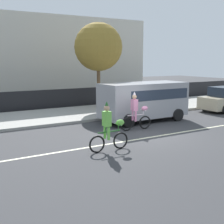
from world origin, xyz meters
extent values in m
plane|color=#38383A|center=(0.00, 0.00, 0.00)|extent=(80.00, 80.00, 0.00)
cube|color=beige|center=(0.00, -0.50, 0.00)|extent=(36.00, 0.14, 0.01)
cube|color=#9E9B93|center=(0.00, 6.50, 0.07)|extent=(60.00, 5.00, 0.15)
cube|color=black|center=(0.00, 9.40, 0.70)|extent=(40.00, 0.08, 1.40)
torus|color=black|center=(-2.33, -1.32, 0.33)|extent=(0.67, 0.07, 0.67)
torus|color=black|center=(-3.38, -1.33, 0.33)|extent=(0.67, 0.07, 0.67)
cylinder|color=#266626|center=(-2.86, -1.32, 0.75)|extent=(0.97, 0.05, 0.05)
cylinder|color=#266626|center=(-3.01, -1.33, 0.84)|extent=(0.04, 0.04, 0.18)
cylinder|color=#266626|center=(-2.44, -1.32, 0.86)|extent=(0.04, 0.04, 0.23)
cylinder|color=#266626|center=(-2.44, -1.32, 0.98)|extent=(0.03, 0.50, 0.03)
ellipsoid|color=#72CC4C|center=(-2.35, -1.32, 1.05)|extent=(0.36, 0.20, 0.24)
cube|color=#72CC4C|center=(-2.96, -1.32, 1.26)|extent=(0.24, 0.32, 0.56)
sphere|color=tan|center=(-2.96, -1.32, 1.66)|extent=(0.22, 0.22, 0.22)
cone|color=#266626|center=(-2.96, -1.32, 1.84)|extent=(0.14, 0.14, 0.16)
cylinder|color=#72CC4C|center=(-2.96, -1.46, 0.71)|extent=(0.11, 0.11, 0.48)
cylinder|color=#72CC4C|center=(-2.96, -1.18, 0.71)|extent=(0.11, 0.11, 0.48)
torus|color=black|center=(0.65, 1.02, 0.33)|extent=(0.67, 0.13, 0.67)
torus|color=black|center=(-0.39, 1.11, 0.33)|extent=(0.67, 0.13, 0.67)
cylinder|color=silver|center=(0.13, 1.07, 0.75)|extent=(0.97, 0.13, 0.05)
cylinder|color=silver|center=(-0.02, 1.08, 0.84)|extent=(0.04, 0.04, 0.18)
cylinder|color=silver|center=(0.55, 1.03, 0.86)|extent=(0.04, 0.04, 0.23)
cylinder|color=silver|center=(0.55, 1.03, 0.98)|extent=(0.08, 0.50, 0.03)
ellipsoid|color=pink|center=(0.63, 1.02, 1.05)|extent=(0.38, 0.23, 0.24)
cube|color=pink|center=(0.03, 1.08, 1.26)|extent=(0.27, 0.34, 0.56)
sphere|color=tan|center=(0.03, 1.08, 1.66)|extent=(0.22, 0.22, 0.22)
cone|color=silver|center=(0.03, 1.08, 1.84)|extent=(0.14, 0.14, 0.16)
cylinder|color=pink|center=(0.02, 0.94, 0.71)|extent=(0.11, 0.11, 0.48)
cylinder|color=pink|center=(0.04, 1.21, 0.71)|extent=(0.11, 0.11, 0.48)
cube|color=#99999E|center=(1.83, 2.70, 1.23)|extent=(5.00, 2.00, 1.90)
cube|color=#283342|center=(2.23, 2.70, 1.58)|extent=(3.90, 2.02, 0.56)
cylinder|color=black|center=(3.53, 1.70, 0.35)|extent=(0.70, 0.22, 0.70)
cylinder|color=black|center=(3.53, 3.70, 0.35)|extent=(0.70, 0.22, 0.70)
cylinder|color=black|center=(0.13, 1.70, 0.35)|extent=(0.70, 0.22, 0.70)
cylinder|color=black|center=(0.13, 3.70, 0.35)|extent=(0.70, 0.22, 0.70)
cylinder|color=black|center=(7.70, 3.50, 0.30)|extent=(0.60, 0.20, 0.60)
cylinder|color=brown|center=(1.82, 7.90, 1.66)|extent=(0.24, 0.24, 3.01)
sphere|color=olive|center=(1.82, 7.90, 4.32)|extent=(3.32, 3.32, 3.32)
camera|label=1|loc=(-8.79, -11.23, 3.45)|focal=50.00mm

